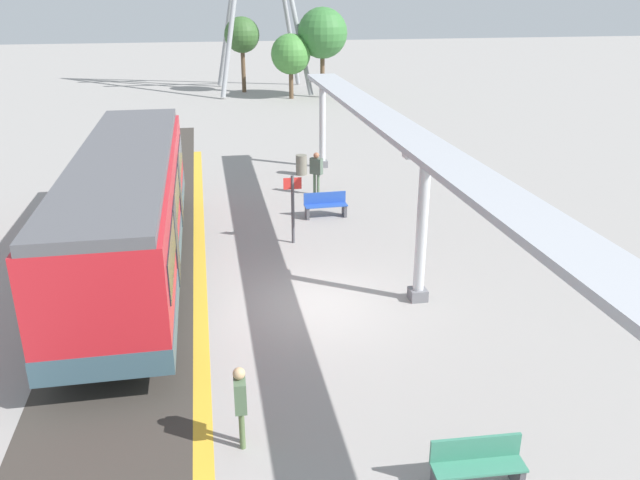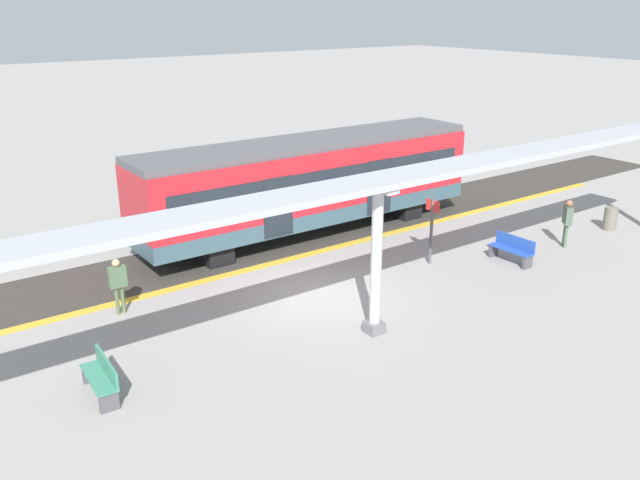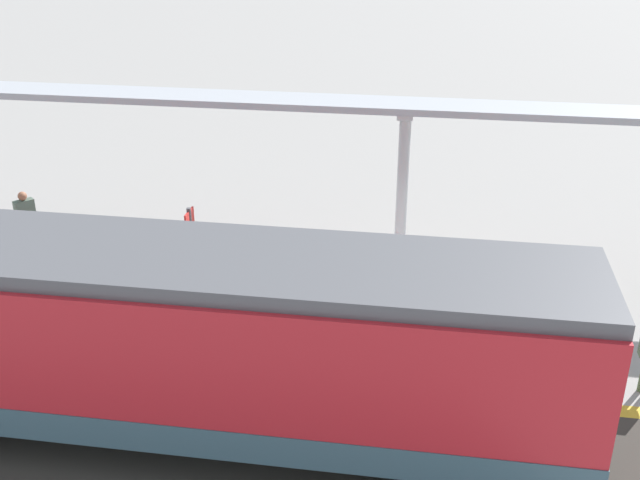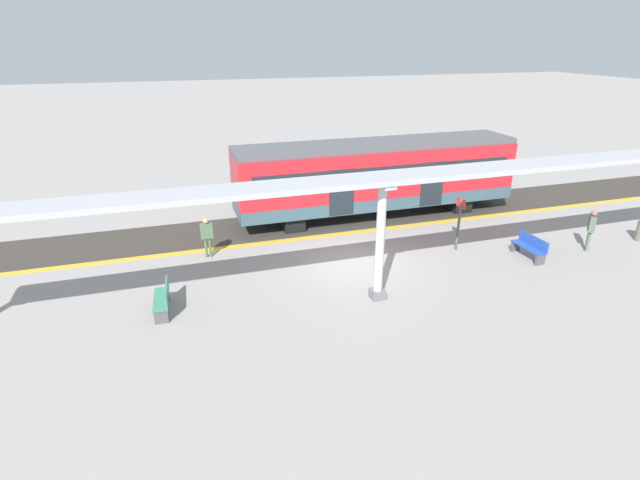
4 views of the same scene
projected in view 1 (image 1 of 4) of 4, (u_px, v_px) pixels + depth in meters
ground_plane at (316, 305)px, 16.31m from camera, size 176.00×176.00×0.00m
tactile_edge_strip at (201, 314)px, 15.82m from camera, size 0.36×34.46×0.01m
trackbed at (126, 321)px, 15.53m from camera, size 3.20×46.46×0.01m
train_near_carriage at (129, 211)px, 17.51m from camera, size 2.65×13.01×3.48m
canopy_pillar_second at (422, 228)px, 15.86m from camera, size 1.10×0.44×3.91m
canopy_pillar_third at (322, 123)px, 28.17m from camera, size 1.10×0.44×3.91m
canopy_beam at (425, 148)px, 15.21m from camera, size 1.20×27.50×0.16m
bench_near_end at (325, 205)px, 22.45m from camera, size 1.51×0.48×0.86m
bench_mid_platform at (477, 463)px, 10.22m from camera, size 1.52×0.51×0.86m
trash_bin at (301, 165)px, 27.56m from camera, size 0.48×0.48×0.86m
platform_info_sign at (293, 203)px, 19.81m from camera, size 0.56×0.10×2.20m
passenger_waiting_near_edge at (240, 398)px, 10.94m from camera, size 0.22×0.46×1.58m
passenger_by_the_benches at (316, 168)px, 24.66m from camera, size 0.51×0.48×1.68m
tree_left_background at (322, 33)px, 45.76m from camera, size 3.57×3.57×6.33m
tree_right_background at (242, 35)px, 48.20m from camera, size 2.65×2.65×5.59m
tree_centre_background at (291, 54)px, 45.71m from camera, size 2.84×2.84×4.57m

